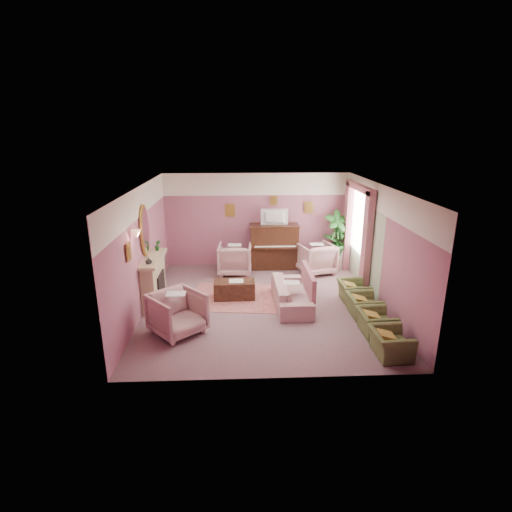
{
  "coord_description": "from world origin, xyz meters",
  "views": [
    {
      "loc": [
        -0.55,
        -8.77,
        3.98
      ],
      "look_at": [
        -0.14,
        0.4,
        1.09
      ],
      "focal_mm": 28.0,
      "sensor_mm": 36.0,
      "label": 1
    }
  ],
  "objects_px": {
    "olive_chair_b": "(376,319)",
    "olive_chair_d": "(353,288)",
    "floral_armchair_left": "(235,258)",
    "floral_armchair_right": "(316,257)",
    "piano": "(274,247)",
    "floral_armchair_front": "(177,311)",
    "television": "(275,216)",
    "side_table": "(336,256)",
    "olive_chair_c": "(364,302)",
    "coffee_table": "(234,290)",
    "olive_chair_a": "(391,339)",
    "sofa": "(291,289)"
  },
  "relations": [
    {
      "from": "piano",
      "to": "floral_armchair_front",
      "type": "bearing_deg",
      "value": -119.99
    },
    {
      "from": "floral_armchair_front",
      "to": "olive_chair_a",
      "type": "relative_size",
      "value": 1.26
    },
    {
      "from": "olive_chair_b",
      "to": "sofa",
      "type": "bearing_deg",
      "value": 135.33
    },
    {
      "from": "olive_chair_b",
      "to": "olive_chair_a",
      "type": "bearing_deg",
      "value": -90.0
    },
    {
      "from": "olive_chair_d",
      "to": "side_table",
      "type": "xyz_separation_m",
      "value": [
        0.19,
        2.55,
        0.01
      ]
    },
    {
      "from": "olive_chair_c",
      "to": "side_table",
      "type": "relative_size",
      "value": 1.11
    },
    {
      "from": "olive_chair_a",
      "to": "sofa",
      "type": "bearing_deg",
      "value": 123.25
    },
    {
      "from": "piano",
      "to": "olive_chair_b",
      "type": "bearing_deg",
      "value": -68.17
    },
    {
      "from": "floral_armchair_right",
      "to": "side_table",
      "type": "bearing_deg",
      "value": 33.5
    },
    {
      "from": "television",
      "to": "side_table",
      "type": "xyz_separation_m",
      "value": [
        1.89,
        -0.01,
        -1.25
      ]
    },
    {
      "from": "coffee_table",
      "to": "olive_chair_a",
      "type": "relative_size",
      "value": 1.29
    },
    {
      "from": "sofa",
      "to": "olive_chair_d",
      "type": "bearing_deg",
      "value": 4.86
    },
    {
      "from": "olive_chair_c",
      "to": "television",
      "type": "bearing_deg",
      "value": 116.74
    },
    {
      "from": "floral_armchair_left",
      "to": "floral_armchair_right",
      "type": "distance_m",
      "value": 2.36
    },
    {
      "from": "olive_chair_d",
      "to": "floral_armchair_left",
      "type": "bearing_deg",
      "value": 143.74
    },
    {
      "from": "floral_armchair_front",
      "to": "side_table",
      "type": "relative_size",
      "value": 1.39
    },
    {
      "from": "olive_chair_a",
      "to": "olive_chair_b",
      "type": "relative_size",
      "value": 1.0
    },
    {
      "from": "floral_armchair_front",
      "to": "side_table",
      "type": "xyz_separation_m",
      "value": [
        4.21,
        3.96,
        -0.14
      ]
    },
    {
      "from": "piano",
      "to": "floral_armchair_front",
      "type": "xyz_separation_m",
      "value": [
        -2.32,
        -4.02,
        -0.16
      ]
    },
    {
      "from": "coffee_table",
      "to": "floral_armchair_left",
      "type": "xyz_separation_m",
      "value": [
        0.01,
        1.79,
        0.26
      ]
    },
    {
      "from": "floral_armchair_left",
      "to": "floral_armchair_front",
      "type": "height_order",
      "value": "same"
    },
    {
      "from": "floral_armchair_left",
      "to": "olive_chair_d",
      "type": "xyz_separation_m",
      "value": [
        2.87,
        -2.11,
        -0.15
      ]
    },
    {
      "from": "piano",
      "to": "olive_chair_b",
      "type": "height_order",
      "value": "piano"
    },
    {
      "from": "olive_chair_c",
      "to": "side_table",
      "type": "distance_m",
      "value": 3.37
    },
    {
      "from": "floral_armchair_left",
      "to": "olive_chair_b",
      "type": "bearing_deg",
      "value": -52.52
    },
    {
      "from": "television",
      "to": "floral_armchair_front",
      "type": "bearing_deg",
      "value": -120.3
    },
    {
      "from": "side_table",
      "to": "television",
      "type": "bearing_deg",
      "value": 179.74
    },
    {
      "from": "floral_armchair_right",
      "to": "olive_chair_d",
      "type": "distance_m",
      "value": 2.15
    },
    {
      "from": "sofa",
      "to": "olive_chair_c",
      "type": "height_order",
      "value": "sofa"
    },
    {
      "from": "olive_chair_a",
      "to": "olive_chair_b",
      "type": "distance_m",
      "value": 0.82
    },
    {
      "from": "olive_chair_b",
      "to": "olive_chair_d",
      "type": "bearing_deg",
      "value": 90.0
    },
    {
      "from": "sofa",
      "to": "floral_armchair_front",
      "type": "xyz_separation_m",
      "value": [
        -2.49,
        -1.28,
        0.09
      ]
    },
    {
      "from": "television",
      "to": "floral_armchair_front",
      "type": "height_order",
      "value": "television"
    },
    {
      "from": "floral_armchair_front",
      "to": "olive_chair_a",
      "type": "distance_m",
      "value": 4.16
    },
    {
      "from": "side_table",
      "to": "floral_armchair_left",
      "type": "bearing_deg",
      "value": -171.85
    },
    {
      "from": "olive_chair_d",
      "to": "olive_chair_c",
      "type": "bearing_deg",
      "value": -90.0
    },
    {
      "from": "olive_chair_a",
      "to": "floral_armchair_right",
      "type": "bearing_deg",
      "value": 96.52
    },
    {
      "from": "floral_armchair_right",
      "to": "olive_chair_d",
      "type": "bearing_deg",
      "value": -75.98
    },
    {
      "from": "piano",
      "to": "coffee_table",
      "type": "xyz_separation_m",
      "value": [
        -1.18,
        -2.29,
        -0.43
      ]
    },
    {
      "from": "floral_armchair_right",
      "to": "olive_chair_a",
      "type": "distance_m",
      "value": 4.57
    },
    {
      "from": "floral_armchair_left",
      "to": "sofa",
      "type": "bearing_deg",
      "value": -58.96
    },
    {
      "from": "piano",
      "to": "floral_armchair_right",
      "type": "height_order",
      "value": "piano"
    },
    {
      "from": "television",
      "to": "floral_armchair_right",
      "type": "bearing_deg",
      "value": -21.97
    },
    {
      "from": "floral_armchair_right",
      "to": "olive_chair_b",
      "type": "xyz_separation_m",
      "value": [
        0.52,
        -3.72,
        -0.15
      ]
    },
    {
      "from": "coffee_table",
      "to": "floral_armchair_front",
      "type": "bearing_deg",
      "value": -123.34
    },
    {
      "from": "television",
      "to": "olive_chair_d",
      "type": "bearing_deg",
      "value": -56.36
    },
    {
      "from": "piano",
      "to": "olive_chair_a",
      "type": "height_order",
      "value": "piano"
    },
    {
      "from": "television",
      "to": "olive_chair_b",
      "type": "height_order",
      "value": "television"
    },
    {
      "from": "floral_armchair_left",
      "to": "television",
      "type": "bearing_deg",
      "value": 20.88
    },
    {
      "from": "television",
      "to": "olive_chair_b",
      "type": "relative_size",
      "value": 1.03
    }
  ]
}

